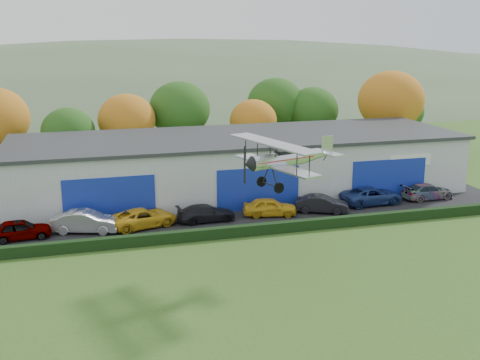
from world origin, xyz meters
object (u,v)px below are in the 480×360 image
object	(u,v)px
car_0	(20,229)
biplane	(286,157)
car_3	(206,213)
hangar	(239,164)
car_5	(322,204)
car_4	(270,207)
car_1	(86,221)
car_6	(372,196)
car_2	(143,218)
car_7	(428,191)

from	to	relation	value
car_0	biplane	world-z (taller)	biplane
car_0	car_3	size ratio (longest dim) A/B	0.93
hangar	car_0	bearing A→B (deg)	-155.78
car_5	car_3	bearing A→B (deg)	112.54
car_0	car_5	world-z (taller)	car_0
hangar	car_5	xyz separation A→B (m)	(4.76, -8.15, -1.90)
car_0	car_4	xyz separation A→B (m)	(18.81, 0.44, 0.01)
car_1	biplane	world-z (taller)	biplane
car_6	biplane	world-z (taller)	biplane
hangar	car_4	world-z (taller)	hangar
car_4	car_5	size ratio (longest dim) A/B	0.99
car_4	car_5	xyz separation A→B (m)	(4.37, -0.31, -0.02)
car_2	car_5	distance (m)	14.43
car_4	biplane	world-z (taller)	biplane
biplane	car_6	bearing A→B (deg)	24.27
car_0	car_5	bearing A→B (deg)	-95.08
car_1	car_7	distance (m)	29.24
hangar	biplane	distance (m)	17.91
biplane	car_3	bearing A→B (deg)	90.85
car_7	hangar	bearing A→B (deg)	62.56
car_4	car_1	bearing A→B (deg)	101.97
hangar	car_7	world-z (taller)	hangar
car_0	car_3	world-z (taller)	car_0
car_2	car_5	world-z (taller)	car_5
car_0	car_1	distance (m)	4.55
car_4	car_6	xyz separation A→B (m)	(9.43, 0.75, 0.01)
car_0	car_3	distance (m)	13.58
car_2	car_5	xyz separation A→B (m)	(14.43, -0.27, 0.00)
car_4	biplane	size ratio (longest dim) A/B	0.55
car_4	car_6	distance (m)	9.46
car_1	car_7	world-z (taller)	car_1
hangar	car_3	size ratio (longest dim) A/B	8.91
car_2	car_3	distance (m)	4.83
car_3	car_7	distance (m)	20.20
car_5	car_6	size ratio (longest dim) A/B	0.81
car_1	car_4	world-z (taller)	car_1
car_2	car_6	world-z (taller)	car_6
car_4	car_5	world-z (taller)	car_4
car_0	car_7	xyz separation A→B (m)	(33.76, 1.29, -0.04)
car_1	car_2	distance (m)	4.21
hangar	biplane	bearing A→B (deg)	-95.82
car_7	biplane	size ratio (longest dim) A/B	0.60
hangar	car_0	size ratio (longest dim) A/B	9.58
car_5	biplane	world-z (taller)	biplane
car_4	car_2	bearing A→B (deg)	101.70
car_2	car_4	xyz separation A→B (m)	(10.06, 0.04, 0.02)
car_2	biplane	xyz separation A→B (m)	(7.90, -9.43, 6.15)
biplane	car_5	bearing A→B (deg)	37.39
car_3	car_6	distance (m)	14.68
car_4	car_6	size ratio (longest dim) A/B	0.80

